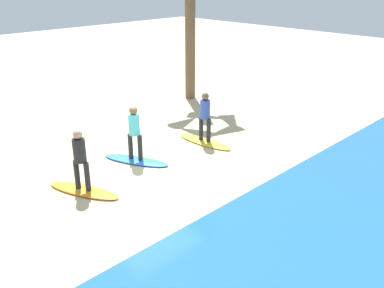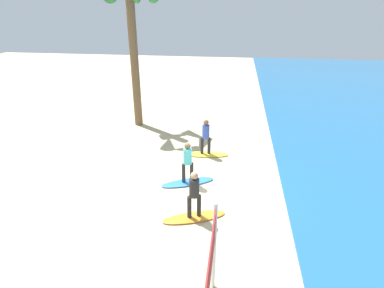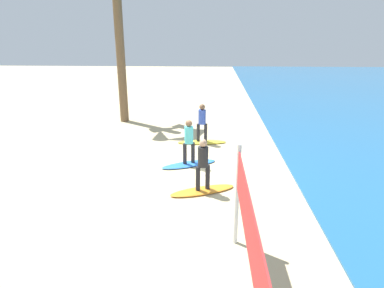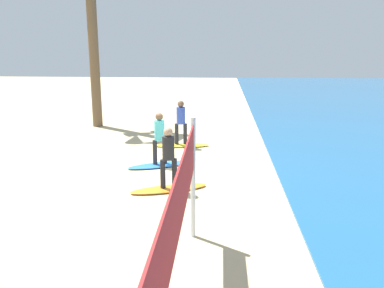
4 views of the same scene
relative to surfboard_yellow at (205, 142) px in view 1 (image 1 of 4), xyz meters
name	(u,v)px [view 1 (image 1 of 4)]	position (x,y,z in m)	size (l,w,h in m)	color
ground_plane	(144,169)	(2.70, 0.16, -0.04)	(60.00, 60.00, 0.00)	#CCB789
surfboard_yellow	(205,142)	(0.00, 0.00, 0.00)	(2.10, 0.56, 0.09)	yellow
surfer_yellow	(205,113)	(0.00, 0.00, 0.99)	(0.32, 0.46, 1.64)	#232328
surfboard_blue	(136,160)	(2.53, -0.44, 0.00)	(2.10, 0.56, 0.09)	blue
surfer_blue	(134,129)	(2.53, -0.44, 0.99)	(0.32, 0.43, 1.64)	#232328
surfboard_orange	(84,190)	(4.65, 0.09, 0.00)	(2.10, 0.56, 0.09)	orange
surfer_orange	(80,156)	(4.65, 0.09, 0.99)	(0.32, 0.44, 1.64)	#232328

